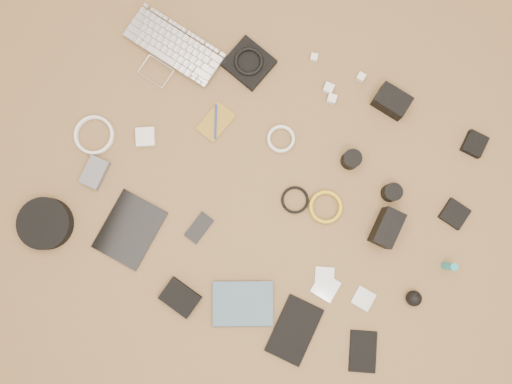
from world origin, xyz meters
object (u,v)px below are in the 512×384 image
at_px(laptop, 167,58).
at_px(headphone_case, 45,224).
at_px(phone, 199,228).
at_px(paperback, 243,327).
at_px(tablet, 130,230).
at_px(dslr_camera, 392,101).

relative_size(laptop, headphone_case, 1.95).
relative_size(laptop, phone, 3.41).
height_order(headphone_case, paperback, headphone_case).
xyz_separation_m(headphone_case, paperback, (0.78, -0.07, -0.02)).
bearing_deg(paperback, tablet, 49.64).
height_order(laptop, paperback, laptop).
relative_size(tablet, paperback, 1.12).
xyz_separation_m(tablet, headphone_case, (-0.28, -0.09, 0.02)).
distance_m(laptop, headphone_case, 0.73).
height_order(dslr_camera, tablet, dslr_camera).
height_order(phone, headphone_case, headphone_case).
bearing_deg(phone, tablet, -141.42).
xyz_separation_m(dslr_camera, phone, (-0.47, -0.68, -0.03)).
distance_m(phone, headphone_case, 0.54).
bearing_deg(headphone_case, laptop, 77.38).
xyz_separation_m(dslr_camera, tablet, (-0.70, -0.77, -0.03)).
distance_m(phone, paperback, 0.38).
relative_size(dslr_camera, phone, 1.12).
relative_size(laptop, dslr_camera, 3.05).
distance_m(dslr_camera, paperback, 0.96).
distance_m(laptop, phone, 0.63).
bearing_deg(paperback, laptop, 15.83).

